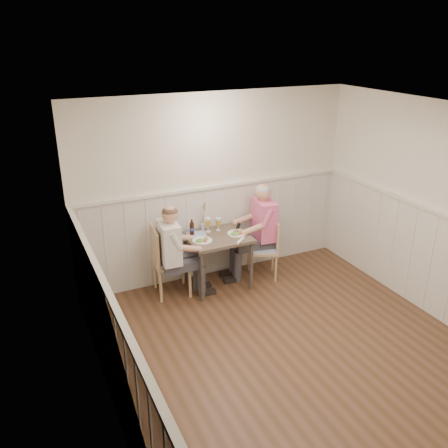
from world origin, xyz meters
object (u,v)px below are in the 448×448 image
(dining_table, at_px, (218,243))
(grass_vase, at_px, (203,217))
(chair_right, at_px, (266,246))
(diner_cream, at_px, (173,260))
(man_in_pink, at_px, (261,237))
(beer_bottle, at_px, (192,228))
(chair_left, at_px, (167,258))

(dining_table, relative_size, grass_vase, 1.89)
(chair_right, height_order, diner_cream, diner_cream)
(man_in_pink, xyz_separation_m, grass_vase, (-0.79, 0.24, 0.36))
(beer_bottle, bearing_deg, diner_cream, -146.26)
(chair_right, bearing_deg, man_in_pink, 126.07)
(diner_cream, bearing_deg, chair_left, 105.38)
(dining_table, relative_size, chair_left, 0.85)
(chair_right, height_order, chair_left, chair_left)
(dining_table, bearing_deg, beer_bottle, 147.59)
(diner_cream, height_order, beer_bottle, diner_cream)
(chair_right, bearing_deg, diner_cream, -179.27)
(grass_vase, bearing_deg, beer_bottle, -156.07)
(diner_cream, bearing_deg, beer_bottle, 33.74)
(chair_right, relative_size, diner_cream, 0.66)
(chair_left, relative_size, beer_bottle, 4.37)
(chair_left, xyz_separation_m, grass_vase, (0.60, 0.20, 0.42))
(chair_left, bearing_deg, grass_vase, 17.94)
(man_in_pink, xyz_separation_m, beer_bottle, (-0.98, 0.15, 0.26))
(dining_table, relative_size, diner_cream, 0.62)
(chair_left, relative_size, grass_vase, 2.24)
(beer_bottle, bearing_deg, dining_table, -32.41)
(man_in_pink, bearing_deg, chair_left, 178.11)
(chair_left, bearing_deg, diner_cream, -74.62)
(dining_table, bearing_deg, chair_right, -3.09)
(dining_table, height_order, man_in_pink, man_in_pink)
(chair_right, distance_m, man_in_pink, 0.15)
(dining_table, relative_size, man_in_pink, 0.59)
(chair_right, bearing_deg, dining_table, 176.91)
(chair_right, distance_m, beer_bottle, 1.13)
(chair_right, relative_size, chair_left, 0.90)
(beer_bottle, bearing_deg, grass_vase, 23.93)
(chair_right, distance_m, diner_cream, 1.41)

